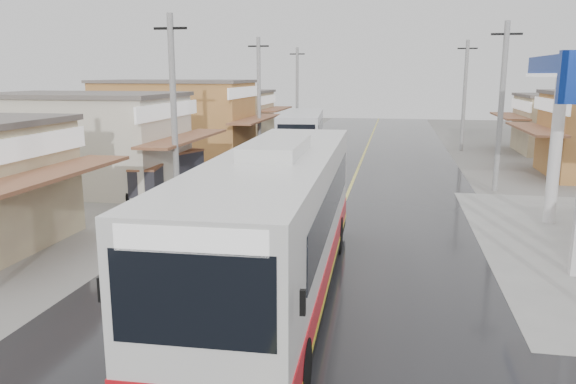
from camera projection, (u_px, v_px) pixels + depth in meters
The scene contains 12 objects.
ground at pixel (305, 298), 14.26m from camera, with size 120.00×120.00×0.00m, color slate.
road at pixel (351, 185), 28.68m from camera, with size 12.00×90.00×0.02m, color black.
centre_line at pixel (351, 185), 28.68m from camera, with size 0.15×90.00×0.01m, color #D8CC4C.
shopfronts_left at pixel (140, 168), 33.95m from camera, with size 11.00×44.00×5.20m, color tan, non-canonical shape.
utility_poles_left at pixel (225, 177), 30.93m from camera, with size 1.60×50.00×8.00m, color gray, non-canonical shape.
utility_poles_right at pixel (495, 191), 27.40m from camera, with size 1.60×36.00×8.00m, color gray, non-canonical shape.
coach_bus at pixel (277, 225), 13.85m from camera, with size 3.17×12.88×4.00m.
second_bus at pixel (302, 135), 36.90m from camera, with size 3.41×9.57×3.11m.
cyclist at pixel (254, 203), 21.79m from camera, with size 1.17×1.97×2.01m.
tricycle_near at pixel (146, 181), 25.22m from camera, with size 1.65×2.04×1.53m.
tricycle_far at pixel (182, 164), 29.23m from camera, with size 2.08×2.58×1.72m.
tyre_stack at pixel (171, 217), 21.46m from camera, with size 0.92×0.92×0.47m.
Camera 1 is at (2.09, -13.24, 5.58)m, focal length 35.00 mm.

